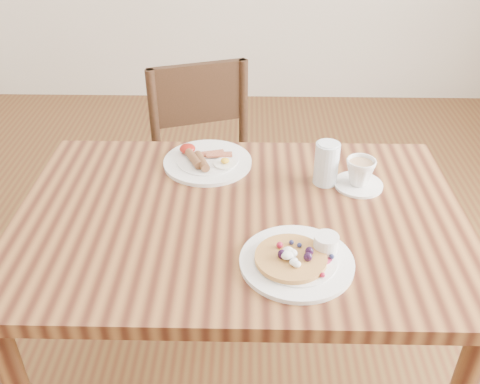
{
  "coord_description": "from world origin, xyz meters",
  "views": [
    {
      "loc": [
        0.02,
        -1.15,
        1.59
      ],
      "look_at": [
        0.0,
        0.0,
        0.82
      ],
      "focal_mm": 40.0,
      "sensor_mm": 36.0,
      "label": 1
    }
  ],
  "objects": [
    {
      "name": "chair_far",
      "position": [
        -0.14,
        0.64,
        0.49
      ],
      "size": [
        0.53,
        0.53,
        0.88
      ],
      "rotation": [
        0.0,
        0.0,
        3.46
      ],
      "color": "#381F14",
      "rests_on": "ground"
    },
    {
      "name": "water_glass",
      "position": [
        0.24,
        0.16,
        0.81
      ],
      "size": [
        0.07,
        0.07,
        0.13
      ],
      "primitive_type": "cylinder",
      "color": "silver",
      "rests_on": "dining_table"
    },
    {
      "name": "dining_table",
      "position": [
        0.0,
        0.0,
        0.65
      ],
      "size": [
        1.2,
        0.8,
        0.75
      ],
      "color": "brown",
      "rests_on": "ground"
    },
    {
      "name": "pancake_plate",
      "position": [
        0.14,
        -0.19,
        0.76
      ],
      "size": [
        0.27,
        0.27,
        0.06
      ],
      "color": "white",
      "rests_on": "dining_table"
    },
    {
      "name": "breakfast_plate",
      "position": [
        -0.11,
        0.26,
        0.76
      ],
      "size": [
        0.27,
        0.27,
        0.04
      ],
      "color": "white",
      "rests_on": "dining_table"
    },
    {
      "name": "teacup_saucer",
      "position": [
        0.34,
        0.15,
        0.79
      ],
      "size": [
        0.14,
        0.14,
        0.09
      ],
      "color": "white",
      "rests_on": "dining_table"
    }
  ]
}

